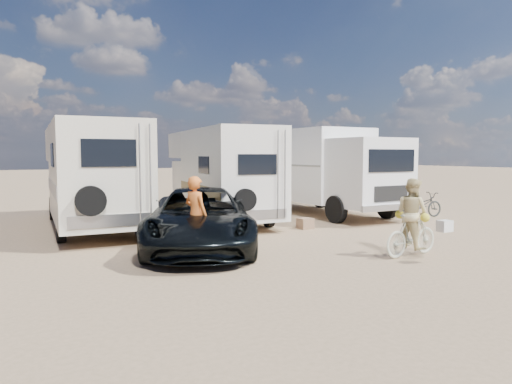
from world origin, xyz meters
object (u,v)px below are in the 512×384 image
rider_woman (412,221)px  bike_parked (422,205)px  cooler (216,228)px  rv_left (91,177)px  rv_main (220,176)px  bike_man (196,238)px  box_truck (328,172)px  crate (305,223)px  dark_suv (200,219)px  bike_woman (411,235)px  rider_man (196,223)px

rider_woman → bike_parked: size_ratio=0.90×
cooler → rv_left: bearing=139.9°
rv_main → cooler: bearing=-109.4°
rv_main → bike_man: size_ratio=3.72×
bike_parked → rv_main: bearing=73.2°
box_truck → rider_woman: (-2.61, -7.01, -0.84)m
cooler → crate: (2.94, -0.03, -0.06)m
rider_woman → crate: 4.46m
rv_main → bike_man: (-2.84, -5.63, -1.07)m
dark_suv → crate: size_ratio=12.81×
rv_left → crate: (5.89, -3.30, -1.43)m
rv_main → bike_woman: (1.68, -7.37, -1.08)m
bike_woman → cooler: (-2.98, 4.45, -0.26)m
rider_man → crate: (4.48, 2.67, -0.66)m
rv_main → crate: rv_main is taller
rider_man → crate: 5.26m
bike_woman → crate: size_ratio=3.88×
dark_suv → bike_man: dark_suv is taller
crate → box_truck: bearing=44.4°
rv_main → rider_woman: rv_main is taller
bike_parked → box_truck: bearing=52.4°
cooler → box_truck: bearing=32.5°
cooler → crate: 2.94m
rv_left → bike_woman: (5.93, -7.72, -1.11)m
bike_parked → crate: 5.21m
rv_left → box_truck: bearing=-3.9°
box_truck → cooler: 6.32m
bike_woman → rider_woman: (0.00, 0.00, 0.31)m
dark_suv → crate: dark_suv is taller
box_truck → dark_suv: bearing=-150.1°
rv_left → rider_woman: bearing=-51.7°
bike_parked → cooler: (-8.14, -0.26, -0.24)m
rv_left → rider_man: 6.18m
dark_suv → bike_man: (-0.50, -1.14, -0.25)m
bike_man → bike_parked: 10.12m
rv_main → box_truck: (4.30, -0.36, 0.07)m
rv_left → bike_parked: 11.54m
bike_woman → cooler: 5.36m
cooler → crate: cooler is taller
bike_woman → cooler: bearing=27.8°
bike_man → bike_woman: bike_man is taller
bike_woman → rider_man: rider_man is taller
rv_left → box_truck: 8.57m
rider_man → bike_woman: bearing=-135.2°
rv_left → cooler: size_ratio=14.24×
dark_suv → rider_woman: (4.02, -2.89, 0.05)m
cooler → rv_main: bearing=73.9°
bike_man → rider_woman: 4.86m
bike_woman → cooler: bike_woman is taller
dark_suv → rider_man: (-0.50, -1.14, 0.09)m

